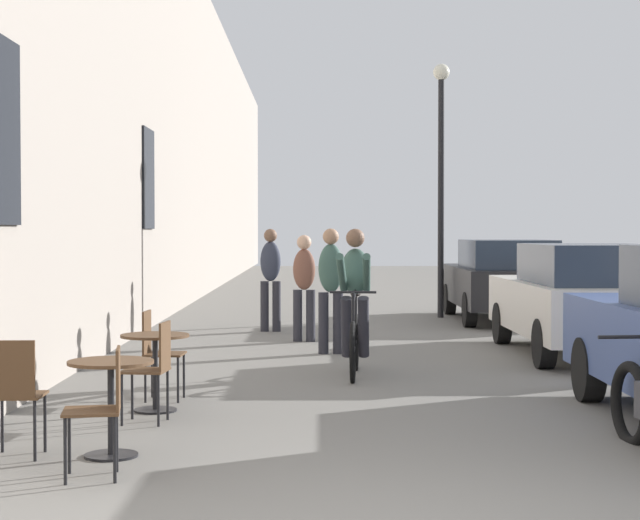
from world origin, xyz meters
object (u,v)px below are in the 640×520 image
at_px(cafe_table_near, 111,387).
at_px(pedestrian_mid, 304,282).
at_px(cafe_chair_near_toward_wall, 15,389).
at_px(parked_car_second, 582,298).
at_px(pedestrian_near, 331,283).
at_px(street_lamp, 441,157).
at_px(cafe_chair_near_toward_street, 103,403).
at_px(cafe_table_mid, 155,356).
at_px(cyclist_on_bicycle, 355,305).
at_px(parked_car_third, 503,279).
at_px(cafe_chair_mid_toward_wall, 153,364).
at_px(cafe_chair_mid_toward_street, 157,348).
at_px(pedestrian_far, 271,274).

distance_m(cafe_table_near, pedestrian_mid, 8.18).
bearing_deg(cafe_chair_near_toward_wall, parked_car_second, 47.18).
relative_size(pedestrian_near, street_lamp, 0.35).
height_order(cafe_chair_near_toward_street, cafe_table_mid, cafe_chair_near_toward_street).
height_order(cafe_table_near, cyclist_on_bicycle, cyclist_on_bicycle).
xyz_separation_m(cafe_chair_near_toward_wall, street_lamp, (4.68, 12.48, 2.59)).
relative_size(cyclist_on_bicycle, parked_car_third, 0.41).
distance_m(cafe_chair_near_toward_street, cafe_chair_near_toward_wall, 0.97).
relative_size(cafe_chair_mid_toward_wall, street_lamp, 0.18).
bearing_deg(pedestrian_mid, cafe_table_mid, -102.41).
xyz_separation_m(cafe_table_near, cafe_chair_mid_toward_street, (-0.04, 2.60, -0.00)).
height_order(cafe_chair_near_toward_street, parked_car_second, parked_car_second).
bearing_deg(street_lamp, pedestrian_near, -110.68).
bearing_deg(pedestrian_far, cafe_table_near, -94.75).
height_order(cafe_chair_near_toward_street, cafe_chair_mid_toward_street, same).
xyz_separation_m(pedestrian_mid, pedestrian_far, (-0.57, 1.58, 0.06)).
bearing_deg(cafe_chair_mid_toward_street, cafe_chair_near_toward_street, -87.94).
relative_size(cafe_table_near, cafe_chair_mid_toward_street, 0.81).
relative_size(cafe_table_mid, cafe_chair_mid_toward_street, 0.81).
bearing_deg(pedestrian_mid, parked_car_second, -26.18).
bearing_deg(street_lamp, parked_car_second, -79.52).
bearing_deg(cafe_chair_mid_toward_wall, pedestrian_near, 72.23).
distance_m(cafe_chair_near_toward_street, cafe_chair_mid_toward_wall, 2.03).
relative_size(street_lamp, parked_car_third, 1.14).
relative_size(cafe_chair_mid_toward_street, cyclist_on_bicycle, 0.51).
relative_size(cafe_chair_near_toward_wall, cafe_chair_mid_toward_wall, 1.00).
relative_size(cafe_chair_near_toward_street, parked_car_second, 0.21).
bearing_deg(pedestrian_mid, street_lamp, 59.02).
height_order(cafe_chair_near_toward_street, pedestrian_far, pedestrian_far).
bearing_deg(pedestrian_far, cafe_chair_near_toward_street, -94.02).
xyz_separation_m(cyclist_on_bicycle, pedestrian_far, (-1.20, 5.18, 0.16)).
xyz_separation_m(cafe_chair_mid_toward_street, parked_car_second, (5.17, 3.61, 0.27)).
relative_size(cafe_chair_near_toward_wall, street_lamp, 0.18).
bearing_deg(pedestrian_mid, cafe_chair_near_toward_street, -98.47).
xyz_separation_m(cafe_chair_near_toward_wall, pedestrian_far, (1.49, 9.71, 0.45)).
distance_m(cafe_table_mid, cafe_chair_mid_toward_wall, 0.61).
distance_m(cyclist_on_bicycle, parked_car_third, 7.80).
xyz_separation_m(cyclist_on_bicycle, pedestrian_near, (-0.25, 2.03, 0.16)).
distance_m(cafe_chair_near_toward_wall, pedestrian_far, 9.83).
xyz_separation_m(cafe_table_near, street_lamp, (3.99, 12.40, 2.59)).
bearing_deg(parked_car_third, street_lamp, 144.06).
xyz_separation_m(cafe_table_near, pedestrian_mid, (1.38, 8.05, 0.39)).
distance_m(cafe_table_mid, cyclist_on_bicycle, 3.19).
distance_m(cafe_chair_near_toward_wall, parked_car_third, 13.04).
height_order(cafe_chair_mid_toward_wall, pedestrian_far, pedestrian_far).
bearing_deg(pedestrian_near, cafe_chair_near_toward_street, -103.19).
bearing_deg(street_lamp, cafe_table_near, -107.82).
height_order(cafe_chair_near_toward_wall, pedestrian_far, pedestrian_far).
height_order(cafe_chair_near_toward_wall, street_lamp, street_lamp).
bearing_deg(cafe_chair_mid_toward_street, pedestrian_far, 83.17).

